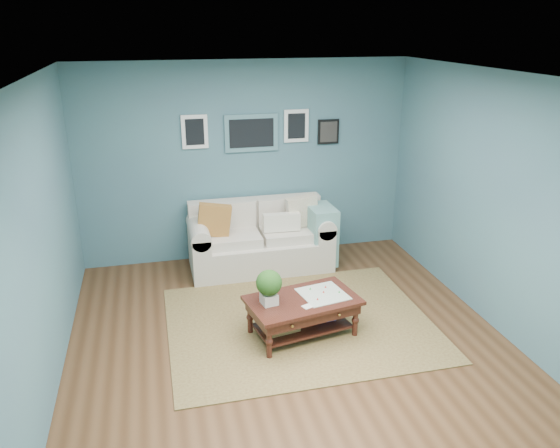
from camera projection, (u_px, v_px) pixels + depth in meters
name	position (u px, v px, depth m)	size (l,w,h in m)	color
room_shell	(292.00, 221.00, 5.20)	(5.00, 5.02, 2.70)	brown
area_rug	(300.00, 323.00, 6.05)	(2.87, 2.30, 0.01)	brown
loveseat	(266.00, 238.00, 7.36)	(1.92, 0.87, 0.99)	beige
coffee_table	(297.00, 306.00, 5.70)	(1.25, 0.87, 0.80)	black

